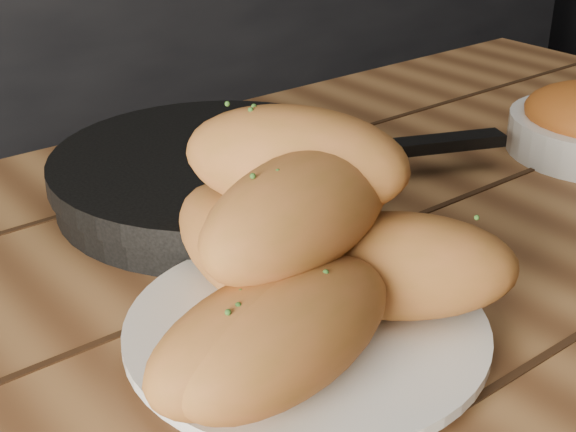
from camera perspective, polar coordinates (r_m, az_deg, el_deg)
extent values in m
cube|color=#8F6035|center=(0.63, 10.28, -6.98)|extent=(1.35, 0.94, 0.04)
cylinder|color=brown|center=(1.45, 16.17, -4.34)|extent=(0.07, 0.07, 0.71)
cylinder|color=white|center=(0.55, 1.30, -8.53)|extent=(0.22, 0.22, 0.01)
cylinder|color=white|center=(0.55, 1.31, -7.85)|extent=(0.25, 0.25, 0.01)
ellipsoid|color=#A45A2D|center=(0.47, -1.34, -8.42)|extent=(0.18, 0.09, 0.07)
ellipsoid|color=#A45A2D|center=(0.54, 7.66, -3.51)|extent=(0.17, 0.17, 0.07)
ellipsoid|color=#A45A2D|center=(0.57, -2.97, -1.96)|extent=(0.10, 0.17, 0.07)
ellipsoid|color=#A45A2D|center=(0.49, 0.84, 0.28)|extent=(0.18, 0.11, 0.07)
ellipsoid|color=#A45A2D|center=(0.53, 0.53, 3.98)|extent=(0.15, 0.17, 0.07)
ellipsoid|color=#A45A2D|center=(0.47, -0.04, -8.38)|extent=(0.18, 0.11, 0.07)
cylinder|color=black|center=(0.76, -4.86, 2.32)|extent=(0.30, 0.30, 0.03)
cylinder|color=black|center=(0.75, -4.92, 3.72)|extent=(0.31, 0.31, 0.02)
cube|color=black|center=(0.82, 10.57, 5.08)|extent=(0.14, 0.08, 0.01)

